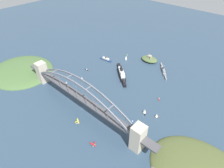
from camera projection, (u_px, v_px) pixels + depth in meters
ground_plane at (82, 108)px, 336.39m from camera, size 1400.00×1400.00×0.00m
harbor_arch_bridge at (81, 97)px, 321.00m from camera, size 302.63×18.00×61.24m
headland_west_shore at (21, 71)px, 428.42m from camera, size 144.20×132.52×21.29m
ocean_liner at (122, 73)px, 412.10m from camera, size 67.88×59.50×19.67m
naval_cruiser at (163, 71)px, 426.46m from camera, size 44.81×52.67×16.16m
harbor_ferry_steamer at (106, 59)px, 466.26m from camera, size 32.72×8.78×8.28m
fort_island_mid_harbor at (149, 59)px, 462.15m from camera, size 40.55×29.30×15.19m
seaplane_taxiing_near_bridge at (93, 144)px, 275.38m from camera, size 10.99×8.20×4.58m
seaplane_second_in_formation at (78, 122)px, 308.98m from camera, size 10.86×8.91×4.90m
small_boat_0 at (126, 57)px, 468.12m from camera, size 9.03×9.04×11.44m
small_boat_1 at (66, 82)px, 390.64m from camera, size 6.92×5.45×7.10m
small_boat_2 at (157, 115)px, 317.17m from camera, size 6.45×8.03×8.44m
small_boat_3 at (127, 55)px, 484.97m from camera, size 4.16×6.87×2.20m
small_boat_4 at (86, 70)px, 432.83m from camera, size 10.42×3.02×2.02m
small_boat_5 at (145, 111)px, 323.90m from camera, size 9.21×9.24×10.79m
small_boat_6 at (132, 121)px, 311.18m from camera, size 2.24×7.99×1.97m
small_boat_7 at (159, 99)px, 353.99m from camera, size 5.91×5.97×2.49m
small_boat_8 at (82, 78)px, 401.96m from camera, size 5.33×5.61×7.91m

